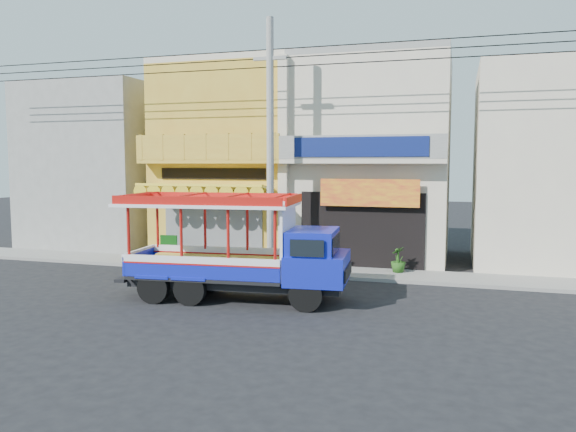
# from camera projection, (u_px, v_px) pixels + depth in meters

# --- Properties ---
(ground) EXTENTS (90.00, 90.00, 0.00)m
(ground) POSITION_uv_depth(u_px,v_px,m) (267.00, 297.00, 16.75)
(ground) COLOR black
(ground) RESTS_ON ground
(sidewalk) EXTENTS (30.00, 2.00, 0.12)m
(sidewalk) POSITION_uv_depth(u_px,v_px,m) (303.00, 270.00, 20.55)
(sidewalk) COLOR slate
(sidewalk) RESTS_ON ground
(shophouse_left) EXTENTS (6.00, 7.50, 8.24)m
(shophouse_left) POSITION_uv_depth(u_px,v_px,m) (240.00, 160.00, 25.10)
(shophouse_left) COLOR gold
(shophouse_left) RESTS_ON ground
(shophouse_right) EXTENTS (6.00, 6.75, 8.24)m
(shophouse_right) POSITION_uv_depth(u_px,v_px,m) (374.00, 160.00, 23.37)
(shophouse_right) COLOR beige
(shophouse_right) RESTS_ON ground
(party_pilaster) EXTENTS (0.35, 0.30, 8.00)m
(party_pilaster) POSITION_uv_depth(u_px,v_px,m) (283.00, 162.00, 21.28)
(party_pilaster) COLOR beige
(party_pilaster) RESTS_ON ground
(filler_building_left) EXTENTS (6.00, 6.00, 7.60)m
(filler_building_left) POSITION_uv_depth(u_px,v_px,m) (106.00, 167.00, 27.19)
(filler_building_left) COLOR gray
(filler_building_left) RESTS_ON ground
(filler_building_right) EXTENTS (6.00, 6.00, 7.60)m
(filler_building_right) POSITION_uv_depth(u_px,v_px,m) (558.00, 168.00, 21.42)
(filler_building_right) COLOR beige
(filler_building_right) RESTS_ON ground
(utility_pole) EXTENTS (28.00, 0.26, 9.00)m
(utility_pole) POSITION_uv_depth(u_px,v_px,m) (274.00, 133.00, 19.67)
(utility_pole) COLOR gray
(utility_pole) RESTS_ON ground
(songthaew_truck) EXTENTS (6.74, 2.70, 3.07)m
(songthaew_truck) POSITION_uv_depth(u_px,v_px,m) (251.00, 250.00, 16.12)
(songthaew_truck) COLOR black
(songthaew_truck) RESTS_ON ground
(green_sign) EXTENTS (0.68, 0.38, 1.04)m
(green_sign) POSITION_uv_depth(u_px,v_px,m) (169.00, 250.00, 22.03)
(green_sign) COLOR black
(green_sign) RESTS_ON sidewalk
(potted_plant_a) EXTENTS (1.05, 1.01, 0.91)m
(potted_plant_a) POSITION_uv_depth(u_px,v_px,m) (323.00, 256.00, 20.50)
(potted_plant_a) COLOR #245217
(potted_plant_a) RESTS_ON sidewalk
(potted_plant_c) EXTENTS (0.69, 0.69, 0.91)m
(potted_plant_c) POSITION_uv_depth(u_px,v_px,m) (398.00, 259.00, 19.84)
(potted_plant_c) COLOR #245217
(potted_plant_c) RESTS_ON sidewalk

